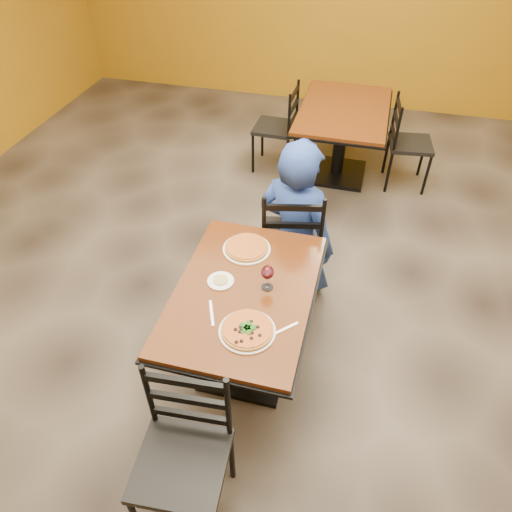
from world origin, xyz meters
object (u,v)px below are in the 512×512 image
(chair_second_right, at_px, (411,144))
(plate_far, at_px, (247,249))
(plate_main, at_px, (247,331))
(pizza_main, at_px, (247,329))
(chair_main_far, at_px, (290,237))
(side_plate, at_px, (221,281))
(diner, at_px, (297,219))
(table_second, at_px, (342,126))
(wine_glass, at_px, (267,276))
(chair_second_left, at_px, (275,128))
(table_main, at_px, (245,312))
(chair_main_near, at_px, (181,465))
(pizza_far, at_px, (247,247))

(chair_second_right, distance_m, plate_far, 2.54)
(plate_main, distance_m, pizza_main, 0.02)
(chair_main_far, bearing_deg, side_plate, 59.54)
(plate_main, bearing_deg, diner, 87.63)
(plate_main, bearing_deg, side_plate, 127.69)
(table_second, distance_m, plate_main, 2.95)
(pizza_main, height_order, wine_glass, wine_glass)
(plate_main, distance_m, side_plate, 0.42)
(chair_second_right, relative_size, diner, 0.70)
(chair_second_left, bearing_deg, plate_far, 9.76)
(chair_main_far, relative_size, plate_far, 3.15)
(side_plate, distance_m, wine_glass, 0.30)
(table_main, xyz_separation_m, plate_main, (0.10, -0.30, 0.20))
(side_plate, height_order, wine_glass, wine_glass)
(chair_second_right, bearing_deg, plate_main, 156.76)
(plate_far, relative_size, side_plate, 1.94)
(chair_second_left, relative_size, plate_far, 2.95)
(chair_main_near, xyz_separation_m, diner, (0.20, 1.86, 0.16))
(pizza_far, bearing_deg, plate_far, 0.00)
(table_second, height_order, chair_second_right, chair_second_right)
(pizza_far, xyz_separation_m, side_plate, (-0.07, -0.32, -0.02))
(chair_main_near, bearing_deg, diner, 79.45)
(table_second, distance_m, pizza_main, 2.95)
(pizza_main, bearing_deg, table_second, 86.34)
(wine_glass, bearing_deg, diner, 88.39)
(wine_glass, bearing_deg, chair_second_right, 71.69)
(chair_main_near, relative_size, diner, 0.75)
(chair_second_left, distance_m, wine_glass, 2.66)
(pizza_main, bearing_deg, table_main, 108.61)
(diner, xyz_separation_m, wine_glass, (-0.02, -0.84, 0.20))
(table_second, xyz_separation_m, plate_main, (-0.19, -2.94, 0.19))
(chair_main_far, xyz_separation_m, chair_second_right, (0.86, 1.77, -0.03))
(plate_main, distance_m, pizza_far, 0.68)
(chair_main_far, xyz_separation_m, wine_glass, (0.01, -0.81, 0.35))
(chair_main_far, xyz_separation_m, plate_far, (-0.20, -0.51, 0.27))
(table_main, height_order, table_second, same)
(pizza_main, distance_m, pizza_far, 0.68)
(plate_main, height_order, wine_glass, wine_glass)
(side_plate, bearing_deg, plate_far, 77.08)
(table_main, relative_size, chair_second_right, 1.36)
(chair_second_left, bearing_deg, chair_main_near, 7.30)
(table_second, bearing_deg, chair_main_far, -95.54)
(chair_second_left, distance_m, pizza_far, 2.33)
(chair_second_left, xyz_separation_m, plate_main, (0.50, -2.94, 0.30))
(chair_main_far, distance_m, chair_second_right, 1.97)
(chair_main_near, relative_size, chair_second_left, 1.05)
(pizza_far, bearing_deg, side_plate, -102.92)
(table_main, relative_size, chair_main_far, 1.26)
(chair_main_near, bearing_deg, chair_second_right, 69.64)
(table_second, relative_size, plate_main, 4.23)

